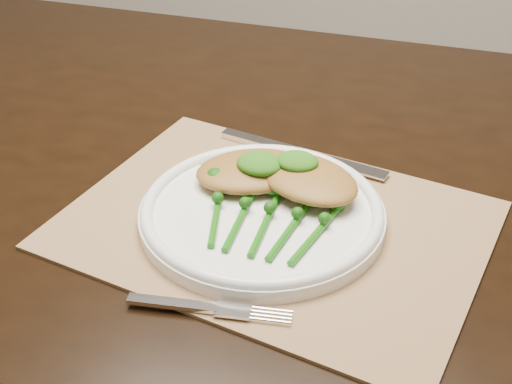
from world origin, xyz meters
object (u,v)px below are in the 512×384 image
(dinner_plate, at_px, (262,212))
(broccolini_bundle, at_px, (265,223))
(chicken_fillet_left, at_px, (253,171))
(dining_table, at_px, (234,342))
(placemat, at_px, (274,225))

(dinner_plate, xyz_separation_m, broccolini_bundle, (0.01, -0.03, 0.01))
(chicken_fillet_left, bearing_deg, broccolini_bundle, -92.01)
(dining_table, height_order, chicken_fillet_left, chicken_fillet_left)
(placemat, distance_m, dinner_plate, 0.02)
(chicken_fillet_left, bearing_deg, dinner_plate, -90.71)
(dining_table, xyz_separation_m, placemat, (0.11, -0.15, 0.37))
(dining_table, relative_size, dinner_plate, 5.68)
(placemat, xyz_separation_m, dinner_plate, (-0.01, -0.00, 0.01))
(dinner_plate, bearing_deg, chicken_fillet_left, 117.75)
(placemat, relative_size, chicken_fillet_left, 3.40)
(chicken_fillet_left, relative_size, broccolini_bundle, 0.86)
(broccolini_bundle, bearing_deg, dining_table, 121.40)
(dining_table, height_order, dinner_plate, dinner_plate)
(dining_table, relative_size, broccolini_bundle, 10.02)
(chicken_fillet_left, distance_m, broccolini_bundle, 0.09)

